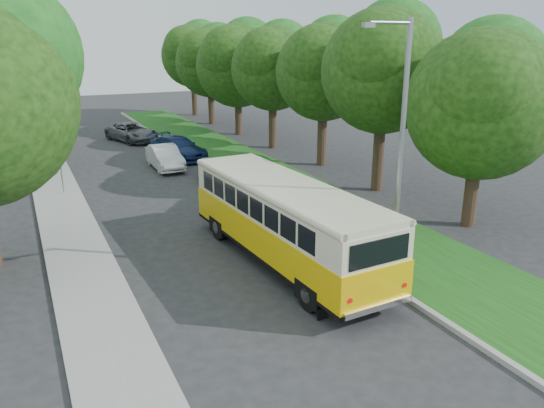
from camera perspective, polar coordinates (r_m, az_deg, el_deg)
name	(u,v)px	position (r m, az deg, el deg)	size (l,w,h in m)	color
ground	(242,270)	(17.94, -3.27, -7.09)	(120.00, 120.00, 0.00)	#27272A
curb	(273,211)	(23.54, 0.11, -0.76)	(0.20, 70.00, 0.15)	gray
grass_verge	(319,204)	(24.61, 5.03, -0.03)	(4.50, 70.00, 0.13)	#194913
sidewalk	(74,242)	(21.46, -20.55, -3.82)	(2.20, 70.00, 0.12)	gray
treeline	(175,63)	(34.41, -10.44, 14.71)	(24.27, 41.91, 9.46)	#332319
lamppost_near	(399,144)	(16.62, 13.51, 6.30)	(1.71, 0.16, 8.00)	gray
lamppost_far	(44,102)	(31.31, -23.35, 10.00)	(1.71, 0.16, 7.50)	gray
warning_sign	(60,161)	(27.73, -21.84, 4.30)	(0.56, 0.10, 2.50)	gray
vintage_bus	(285,223)	(17.89, 1.42, -2.11)	(2.52, 9.78, 2.91)	yellow
car_silver	(213,170)	(28.62, -6.38, 3.65)	(1.52, 3.78, 1.29)	#A8A8AC
car_white	(165,157)	(31.97, -11.44, 4.96)	(1.45, 4.16, 1.37)	silver
car_blue	(178,148)	(34.52, -10.09, 5.98)	(1.97, 4.85, 1.41)	navy
car_grey	(132,132)	(41.17, -14.82, 7.49)	(2.27, 4.92, 1.37)	#53555A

